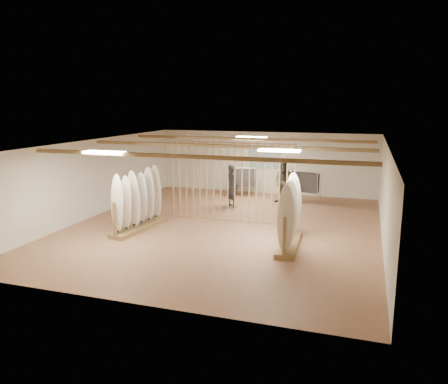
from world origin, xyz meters
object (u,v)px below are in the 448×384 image
(rack_right, at_px, (289,224))
(clothing_rack_a, at_px, (242,178))
(clothing_rack_b, at_px, (304,182))
(shopper_a, at_px, (232,183))
(rack_left, at_px, (138,210))
(shopper_b, at_px, (284,179))

(rack_right, xyz_separation_m, clothing_rack_a, (-3.19, 6.18, 0.19))
(clothing_rack_a, distance_m, clothing_rack_b, 2.86)
(shopper_a, bearing_deg, rack_left, 101.50)
(rack_right, bearing_deg, rack_left, 174.93)
(rack_left, bearing_deg, shopper_b, 61.41)
(rack_right, relative_size, clothing_rack_a, 1.86)
(rack_right, bearing_deg, clothing_rack_a, 113.78)
(rack_right, distance_m, clothing_rack_a, 6.96)
(rack_right, distance_m, shopper_a, 5.20)
(clothing_rack_b, height_order, shopper_b, shopper_b)
(rack_right, xyz_separation_m, shopper_a, (-3.01, 4.22, 0.31))
(rack_right, xyz_separation_m, clothing_rack_b, (-0.37, 5.70, 0.22))
(rack_left, bearing_deg, shopper_a, 71.63)
(rack_left, height_order, rack_right, rack_left)
(clothing_rack_b, distance_m, shopper_b, 0.84)
(clothing_rack_b, bearing_deg, shopper_a, -135.11)
(rack_left, distance_m, rack_right, 4.97)
(clothing_rack_b, bearing_deg, clothing_rack_a, -174.08)
(clothing_rack_a, distance_m, shopper_a, 1.97)
(shopper_a, bearing_deg, rack_right, 162.51)
(clothing_rack_b, bearing_deg, rack_right, -70.58)
(clothing_rack_a, height_order, clothing_rack_b, clothing_rack_b)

